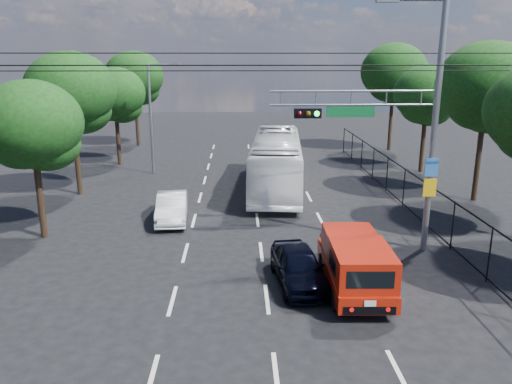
{
  "coord_description": "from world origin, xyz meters",
  "views": [
    {
      "loc": [
        -0.86,
        -10.42,
        7.46
      ],
      "look_at": [
        -0.25,
        6.73,
        2.8
      ],
      "focal_mm": 35.0,
      "sensor_mm": 36.0,
      "label": 1
    }
  ],
  "objects_px": {
    "red_pickup": "(355,262)",
    "navy_hatchback": "(298,266)",
    "signal_mast": "(403,119)",
    "white_bus": "(276,162)",
    "white_van": "(172,207)"
  },
  "relations": [
    {
      "from": "signal_mast",
      "to": "navy_hatchback",
      "type": "bearing_deg",
      "value": -144.91
    },
    {
      "from": "white_bus",
      "to": "white_van",
      "type": "bearing_deg",
      "value": -127.88
    },
    {
      "from": "navy_hatchback",
      "to": "white_bus",
      "type": "distance_m",
      "value": 12.78
    },
    {
      "from": "signal_mast",
      "to": "white_van",
      "type": "bearing_deg",
      "value": 156.28
    },
    {
      "from": "red_pickup",
      "to": "navy_hatchback",
      "type": "distance_m",
      "value": 1.88
    },
    {
      "from": "white_bus",
      "to": "white_van",
      "type": "distance_m",
      "value": 7.89
    },
    {
      "from": "white_van",
      "to": "navy_hatchback",
      "type": "bearing_deg",
      "value": -58.22
    },
    {
      "from": "signal_mast",
      "to": "white_bus",
      "type": "relative_size",
      "value": 0.83
    },
    {
      "from": "navy_hatchback",
      "to": "white_bus",
      "type": "height_order",
      "value": "white_bus"
    },
    {
      "from": "white_bus",
      "to": "white_van",
      "type": "height_order",
      "value": "white_bus"
    },
    {
      "from": "signal_mast",
      "to": "white_bus",
      "type": "height_order",
      "value": "signal_mast"
    },
    {
      "from": "navy_hatchback",
      "to": "white_van",
      "type": "relative_size",
      "value": 0.97
    },
    {
      "from": "signal_mast",
      "to": "white_bus",
      "type": "bearing_deg",
      "value": 112.0
    },
    {
      "from": "navy_hatchback",
      "to": "red_pickup",
      "type": "bearing_deg",
      "value": -22.58
    },
    {
      "from": "red_pickup",
      "to": "white_van",
      "type": "height_order",
      "value": "red_pickup"
    }
  ]
}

